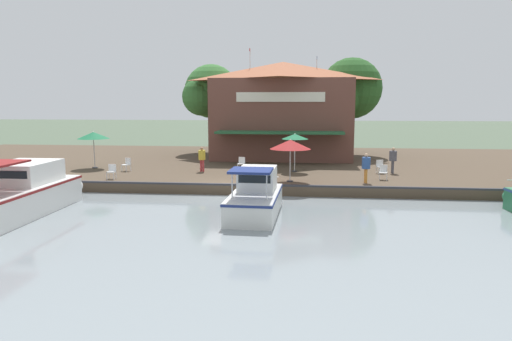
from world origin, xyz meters
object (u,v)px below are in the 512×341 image
(tree_upstream_bank, at_px, (209,93))
(cafe_chair_under_first_umbrella, at_px, (241,163))
(patio_umbrella_far_corner, at_px, (295,137))
(cafe_chair_far_corner_seat, at_px, (127,164))
(patio_umbrella_near_quay_edge, at_px, (93,135))
(person_at_quay_edge, at_px, (393,157))
(cafe_chair_mid_patio, at_px, (48,168))
(tree_behind_restaurant, at_px, (349,90))
(motorboat_fourth_along, at_px, (257,196))
(patio_umbrella_mid_patio_right, at_px, (290,144))
(person_mid_patio, at_px, (366,165))
(waterfront_restaurant, at_px, (283,109))
(cafe_chair_facing_river, at_px, (112,171))
(cafe_chair_back_row_seat, at_px, (383,172))
(motorboat_outer_channel, at_px, (21,194))
(cafe_chair_beside_entrance, at_px, (380,166))
(person_near_entrance, at_px, (202,156))

(tree_upstream_bank, bearing_deg, cafe_chair_under_first_umbrella, 22.15)
(patio_umbrella_far_corner, distance_m, cafe_chair_far_corner_seat, 11.05)
(patio_umbrella_near_quay_edge, height_order, person_at_quay_edge, patio_umbrella_near_quay_edge)
(cafe_chair_mid_patio, bearing_deg, tree_upstream_bank, 153.71)
(cafe_chair_mid_patio, height_order, tree_behind_restaurant, tree_behind_restaurant)
(patio_umbrella_far_corner, relative_size, motorboat_fourth_along, 0.43)
(patio_umbrella_mid_patio_right, bearing_deg, person_mid_patio, 91.00)
(patio_umbrella_near_quay_edge, xyz_separation_m, tree_behind_restaurant, (-10.01, 17.92, 3.26))
(waterfront_restaurant, distance_m, cafe_chair_under_first_umbrella, 9.13)
(patio_umbrella_far_corner, bearing_deg, cafe_chair_under_first_umbrella, -95.66)
(patio_umbrella_near_quay_edge, xyz_separation_m, cafe_chair_far_corner_seat, (1.15, 2.73, -1.75))
(motorboat_fourth_along, bearing_deg, cafe_chair_far_corner_seat, -131.33)
(cafe_chair_facing_river, distance_m, motorboat_fourth_along, 10.40)
(cafe_chair_back_row_seat, relative_size, motorboat_outer_channel, 0.10)
(cafe_chair_beside_entrance, height_order, cafe_chair_mid_patio, same)
(cafe_chair_beside_entrance, relative_size, tree_behind_restaurant, 0.10)
(cafe_chair_facing_river, bearing_deg, waterfront_restaurant, 143.05)
(cafe_chair_beside_entrance, distance_m, cafe_chair_under_first_umbrella, 8.91)
(waterfront_restaurant, bearing_deg, cafe_chair_facing_river, -36.95)
(cafe_chair_mid_patio, height_order, cafe_chair_far_corner_seat, same)
(cafe_chair_far_corner_seat, xyz_separation_m, person_mid_patio, (2.90, 14.88, 0.55))
(patio_umbrella_mid_patio_right, bearing_deg, tree_upstream_bank, -152.72)
(cafe_chair_under_first_umbrella, bearing_deg, patio_umbrella_mid_patio_right, 38.29)
(waterfront_restaurant, height_order, tree_upstream_bank, waterfront_restaurant)
(patio_umbrella_mid_patio_right, relative_size, cafe_chair_far_corner_seat, 2.84)
(cafe_chair_mid_patio, distance_m, tree_behind_restaurant, 24.04)
(waterfront_restaurant, xyz_separation_m, cafe_chair_under_first_umbrella, (8.13, -2.33, -3.43))
(cafe_chair_back_row_seat, xyz_separation_m, tree_upstream_bank, (-13.61, -13.02, 4.82))
(cafe_chair_facing_river, distance_m, cafe_chair_under_first_umbrella, 8.27)
(cafe_chair_facing_river, height_order, person_mid_patio, person_mid_patio)
(cafe_chair_beside_entrance, relative_size, person_near_entrance, 0.53)
(cafe_chair_far_corner_seat, height_order, motorboat_fourth_along, motorboat_fourth_along)
(cafe_chair_back_row_seat, bearing_deg, motorboat_fourth_along, -45.77)
(person_mid_patio, distance_m, person_near_entrance, 10.47)
(cafe_chair_facing_river, relative_size, person_near_entrance, 0.53)
(person_near_entrance, height_order, tree_behind_restaurant, tree_behind_restaurant)
(tree_upstream_bank, bearing_deg, motorboat_fourth_along, 17.46)
(patio_umbrella_mid_patio_right, bearing_deg, motorboat_outer_channel, -62.02)
(cafe_chair_mid_patio, relative_size, person_mid_patio, 0.52)
(person_near_entrance, distance_m, person_at_quay_edge, 12.13)
(cafe_chair_under_first_umbrella, xyz_separation_m, person_mid_patio, (4.16, 7.53, 0.55))
(cafe_chair_facing_river, distance_m, cafe_chair_far_corner_seat, 3.09)
(cafe_chair_mid_patio, bearing_deg, cafe_chair_facing_river, 80.73)
(person_near_entrance, xyz_separation_m, person_at_quay_edge, (-0.54, 12.12, 0.03))
(patio_umbrella_far_corner, relative_size, tree_behind_restaurant, 0.30)
(patio_umbrella_far_corner, height_order, cafe_chair_back_row_seat, patio_umbrella_far_corner)
(cafe_chair_back_row_seat, bearing_deg, tree_behind_restaurant, -176.25)
(waterfront_restaurant, distance_m, cafe_chair_back_row_seat, 13.24)
(patio_umbrella_far_corner, bearing_deg, cafe_chair_back_row_seat, 63.17)
(tree_upstream_bank, bearing_deg, person_at_quay_edge, 51.78)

